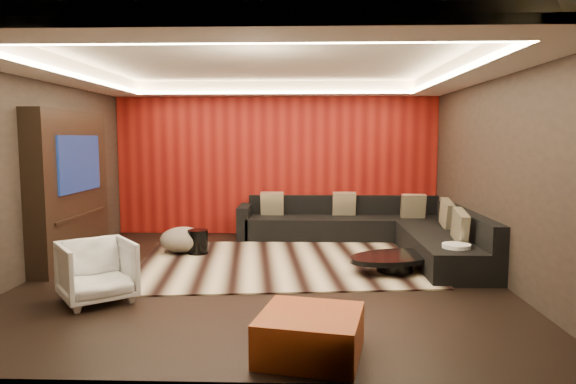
{
  "coord_description": "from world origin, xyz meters",
  "views": [
    {
      "loc": [
        0.54,
        -6.64,
        1.81
      ],
      "look_at": [
        0.3,
        0.6,
        1.05
      ],
      "focal_mm": 32.0,
      "sensor_mm": 36.0,
      "label": 1
    }
  ],
  "objects_px": {
    "armchair": "(97,271)",
    "orange_ottoman": "(310,334)",
    "coffee_table": "(395,263)",
    "drum_stool": "(198,242)",
    "sectional_sofa": "(376,231)",
    "white_side_table": "(456,261)"
  },
  "relations": [
    {
      "from": "armchair",
      "to": "orange_ottoman",
      "type": "bearing_deg",
      "value": -67.0
    },
    {
      "from": "coffee_table",
      "to": "drum_stool",
      "type": "distance_m",
      "value": 3.04
    },
    {
      "from": "armchair",
      "to": "sectional_sofa",
      "type": "distance_m",
      "value": 4.62
    },
    {
      "from": "white_side_table",
      "to": "orange_ottoman",
      "type": "distance_m",
      "value": 3.1
    },
    {
      "from": "coffee_table",
      "to": "drum_stool",
      "type": "xyz_separation_m",
      "value": [
        -2.88,
        0.97,
        0.08
      ]
    },
    {
      "from": "coffee_table",
      "to": "sectional_sofa",
      "type": "relative_size",
      "value": 0.36
    },
    {
      "from": "coffee_table",
      "to": "sectional_sofa",
      "type": "bearing_deg",
      "value": 90.73
    },
    {
      "from": "coffee_table",
      "to": "armchair",
      "type": "xyz_separation_m",
      "value": [
        -3.52,
        -1.35,
        0.21
      ]
    },
    {
      "from": "coffee_table",
      "to": "orange_ottoman",
      "type": "relative_size",
      "value": 1.61
    },
    {
      "from": "drum_stool",
      "to": "orange_ottoman",
      "type": "height_order",
      "value": "drum_stool"
    },
    {
      "from": "coffee_table",
      "to": "white_side_table",
      "type": "bearing_deg",
      "value": -19.07
    },
    {
      "from": "coffee_table",
      "to": "orange_ottoman",
      "type": "distance_m",
      "value": 2.94
    },
    {
      "from": "white_side_table",
      "to": "orange_ottoman",
      "type": "bearing_deg",
      "value": -128.07
    },
    {
      "from": "armchair",
      "to": "white_side_table",
      "type": "bearing_deg",
      "value": -22.82
    },
    {
      "from": "white_side_table",
      "to": "sectional_sofa",
      "type": "relative_size",
      "value": 0.12
    },
    {
      "from": "drum_stool",
      "to": "orange_ottoman",
      "type": "xyz_separation_m",
      "value": [
        1.71,
        -3.67,
        -0.02
      ]
    },
    {
      "from": "orange_ottoman",
      "to": "armchair",
      "type": "xyz_separation_m",
      "value": [
        -2.35,
        1.34,
        0.16
      ]
    },
    {
      "from": "white_side_table",
      "to": "armchair",
      "type": "distance_m",
      "value": 4.4
    },
    {
      "from": "armchair",
      "to": "sectional_sofa",
      "type": "xyz_separation_m",
      "value": [
        3.5,
        3.02,
        -0.08
      ]
    },
    {
      "from": "sectional_sofa",
      "to": "orange_ottoman",
      "type": "bearing_deg",
      "value": -104.71
    },
    {
      "from": "white_side_table",
      "to": "orange_ottoman",
      "type": "xyz_separation_m",
      "value": [
        -1.91,
        -2.44,
        -0.04
      ]
    },
    {
      "from": "drum_stool",
      "to": "orange_ottoman",
      "type": "bearing_deg",
      "value": -64.94
    }
  ]
}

